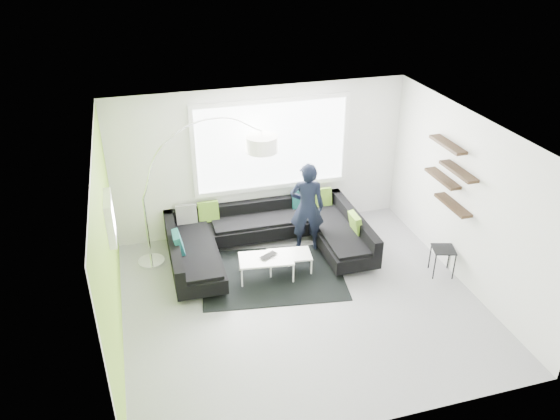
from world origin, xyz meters
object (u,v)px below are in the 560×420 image
(person, at_px, (307,207))
(coffee_table, at_px, (278,264))
(arc_lamp, at_px, (143,199))
(side_table, at_px, (442,261))
(laptop, at_px, (270,257))
(sectional_sofa, at_px, (268,240))

(person, bearing_deg, coffee_table, 58.55)
(arc_lamp, relative_size, person, 1.50)
(arc_lamp, height_order, side_table, arc_lamp)
(coffee_table, distance_m, laptop, 0.25)
(coffee_table, relative_size, arc_lamp, 0.46)
(coffee_table, bearing_deg, arc_lamp, 163.51)
(laptop, bearing_deg, arc_lamp, 123.28)
(coffee_table, xyz_separation_m, person, (0.72, 0.65, 0.65))
(side_table, relative_size, person, 0.29)
(sectional_sofa, distance_m, arc_lamp, 2.27)
(sectional_sofa, height_order, coffee_table, sectional_sofa)
(sectional_sofa, bearing_deg, arc_lamp, 170.77)
(sectional_sofa, relative_size, coffee_table, 2.99)
(sectional_sofa, relative_size, laptop, 9.10)
(sectional_sofa, xyz_separation_m, arc_lamp, (-2.04, 0.35, 0.94))
(person, bearing_deg, laptop, 55.71)
(sectional_sofa, height_order, laptop, sectional_sofa)
(side_table, distance_m, person, 2.48)
(person, bearing_deg, sectional_sofa, 22.70)
(person, xyz_separation_m, laptop, (-0.87, -0.70, -0.45))
(arc_lamp, xyz_separation_m, laptop, (1.92, -0.97, -0.88))
(laptop, bearing_deg, coffee_table, -9.14)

